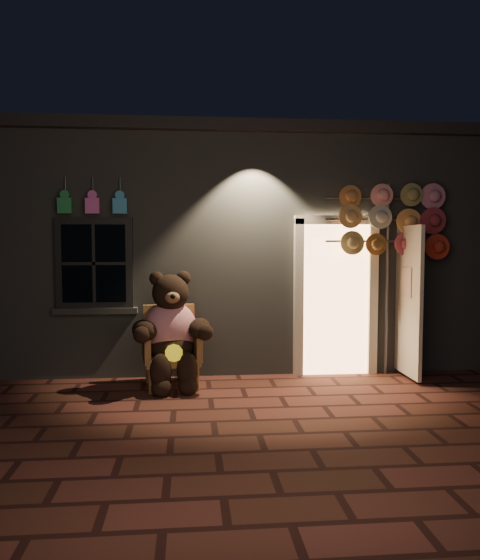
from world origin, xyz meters
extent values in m
plane|color=#5A2922|center=(0.00, 0.00, 0.00)|extent=(60.00, 60.00, 0.00)
cube|color=slate|center=(0.00, 4.00, 1.65)|extent=(7.00, 5.00, 3.30)
cube|color=black|center=(0.00, 4.00, 3.38)|extent=(7.30, 5.30, 0.16)
cube|color=black|center=(-1.90, 1.46, 1.55)|extent=(1.00, 0.10, 1.20)
cube|color=black|center=(-1.90, 1.43, 1.55)|extent=(0.82, 0.06, 1.02)
cube|color=slate|center=(-1.90, 1.46, 0.92)|extent=(1.10, 0.14, 0.08)
cube|color=#FFB772|center=(1.35, 1.48, 1.05)|extent=(0.92, 0.10, 2.10)
cube|color=beige|center=(0.83, 1.44, 1.05)|extent=(0.12, 0.12, 2.20)
cube|color=beige|center=(1.87, 1.44, 1.05)|extent=(0.12, 0.12, 2.20)
cube|color=beige|center=(1.35, 1.44, 2.13)|extent=(1.16, 0.12, 0.12)
cube|color=beige|center=(2.25, 1.10, 1.05)|extent=(0.05, 0.80, 2.00)
cube|color=#258843|center=(-2.25, 1.38, 2.30)|extent=(0.18, 0.07, 0.20)
cylinder|color=#59595E|center=(-2.25, 1.44, 2.55)|extent=(0.02, 0.02, 0.25)
cube|color=#E25DB7|center=(-1.90, 1.38, 2.30)|extent=(0.18, 0.07, 0.20)
cylinder|color=#59595E|center=(-1.90, 1.44, 2.55)|extent=(0.02, 0.02, 0.25)
cube|color=#3994C7|center=(-1.55, 1.38, 2.30)|extent=(0.18, 0.07, 0.20)
cylinder|color=#59595E|center=(-1.55, 1.44, 2.55)|extent=(0.02, 0.02, 0.25)
cube|color=#A37C3F|center=(-0.89, 0.97, 0.35)|extent=(0.75, 0.71, 0.10)
cube|color=#A37C3F|center=(-0.93, 1.25, 0.68)|extent=(0.67, 0.17, 0.67)
cube|color=#A37C3F|center=(-1.19, 0.91, 0.54)|extent=(0.16, 0.58, 0.38)
cube|color=#A37C3F|center=(-0.57, 1.00, 0.54)|extent=(0.16, 0.58, 0.38)
cylinder|color=#A37C3F|center=(-1.13, 0.67, 0.15)|extent=(0.05, 0.05, 0.30)
cylinder|color=#A37C3F|center=(-0.57, 0.75, 0.15)|extent=(0.05, 0.05, 0.30)
cylinder|color=#A37C3F|center=(-1.21, 1.19, 0.15)|extent=(0.05, 0.05, 0.30)
cylinder|color=#A37C3F|center=(-0.64, 1.27, 0.15)|extent=(0.05, 0.05, 0.30)
ellipsoid|color=red|center=(-0.90, 1.02, 0.73)|extent=(0.75, 0.63, 0.71)
ellipsoid|color=black|center=(-0.89, 0.94, 0.52)|extent=(0.62, 0.55, 0.34)
sphere|color=black|center=(-0.89, 0.97, 1.20)|extent=(0.52, 0.52, 0.46)
sphere|color=black|center=(-1.06, 0.98, 1.38)|extent=(0.18, 0.18, 0.18)
sphere|color=black|center=(-0.73, 1.03, 1.38)|extent=(0.18, 0.18, 0.18)
ellipsoid|color=#885F3D|center=(-0.86, 0.76, 1.16)|extent=(0.20, 0.15, 0.14)
ellipsoid|color=black|center=(-1.20, 0.76, 0.76)|extent=(0.45, 0.53, 0.26)
ellipsoid|color=black|center=(-0.53, 0.85, 0.76)|extent=(0.35, 0.51, 0.26)
ellipsoid|color=black|center=(-1.00, 0.62, 0.28)|extent=(0.26, 0.26, 0.44)
ellipsoid|color=black|center=(-0.69, 0.67, 0.28)|extent=(0.26, 0.26, 0.44)
sphere|color=black|center=(-1.00, 0.56, 0.10)|extent=(0.24, 0.24, 0.24)
sphere|color=black|center=(-0.68, 0.61, 0.10)|extent=(0.24, 0.24, 0.24)
cylinder|color=yellow|center=(-0.85, 0.65, 0.50)|extent=(0.23, 0.12, 0.21)
cylinder|color=#59595E|center=(2.05, 1.38, 1.31)|extent=(0.04, 0.04, 2.62)
cylinder|color=#59595E|center=(1.76, 1.36, 2.42)|extent=(1.16, 0.03, 0.03)
cylinder|color=#59595E|center=(1.76, 1.36, 2.13)|extent=(1.16, 0.03, 0.03)
cylinder|color=#59595E|center=(1.76, 1.36, 1.84)|extent=(1.16, 0.03, 0.03)
cylinder|color=#BE793D|center=(1.50, 1.30, 2.47)|extent=(0.33, 0.11, 0.33)
cylinder|color=pink|center=(1.89, 1.27, 2.47)|extent=(0.33, 0.11, 0.33)
cylinder|color=#938C4E|center=(2.28, 1.24, 2.47)|extent=(0.33, 0.11, 0.33)
cylinder|color=pink|center=(2.66, 1.30, 2.47)|extent=(0.33, 0.11, 0.33)
cylinder|color=tan|center=(1.50, 1.27, 2.13)|extent=(0.33, 0.11, 0.33)
cylinder|color=beige|center=(1.89, 1.24, 2.13)|extent=(0.33, 0.11, 0.33)
cylinder|color=#FFAD56|center=(2.28, 1.30, 2.13)|extent=(0.33, 0.11, 0.33)
cylinder|color=#A8303D|center=(2.66, 1.27, 2.13)|extent=(0.33, 0.11, 0.33)
cylinder|color=tan|center=(1.50, 1.24, 1.79)|extent=(0.33, 0.11, 0.33)
cylinder|color=brown|center=(1.89, 1.30, 1.79)|extent=(0.33, 0.11, 0.33)
cylinder|color=#B84551|center=(2.28, 1.27, 1.79)|extent=(0.33, 0.11, 0.33)
cylinder|color=red|center=(2.66, 1.24, 1.79)|extent=(0.33, 0.11, 0.33)
camera|label=1|loc=(-0.65, -5.87, 1.83)|focal=35.00mm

